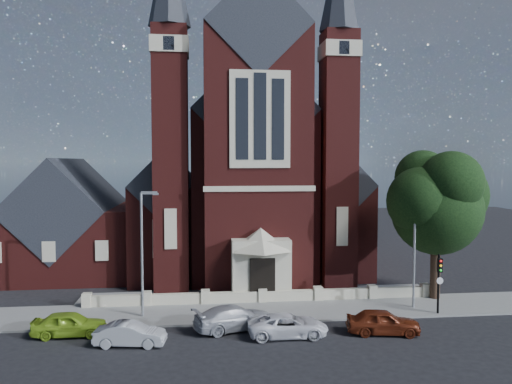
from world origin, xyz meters
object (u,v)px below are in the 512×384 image
(car_silver_a, at_px, (130,334))
(car_silver_b, at_px, (235,318))
(car_lime_van, at_px, (69,324))
(car_dark_red, at_px, (383,322))
(church, at_px, (243,179))
(traffic_signal, at_px, (439,276))
(street_tree, at_px, (440,204))
(street_lamp_left, at_px, (143,246))
(street_lamp_right, at_px, (416,241))
(parish_hall, at_px, (69,228))
(car_white_suv, at_px, (288,325))

(car_silver_a, relative_size, car_silver_b, 0.78)
(car_lime_van, height_order, car_dark_red, car_dark_red)
(car_dark_red, bearing_deg, church, 24.34)
(traffic_signal, bearing_deg, street_tree, 64.05)
(church, bearing_deg, street_lamp_left, -112.66)
(church, height_order, street_lamp_right, church)
(car_silver_a, distance_m, car_dark_red, 14.29)
(car_silver_a, bearing_deg, car_lime_van, 69.05)
(parish_hall, xyz_separation_m, car_dark_red, (22.16, -18.52, -3.30))
(street_tree, bearing_deg, car_dark_red, -135.93)
(car_silver_b, xyz_separation_m, car_dark_red, (8.48, -1.71, 0.00))
(street_tree, xyz_separation_m, car_silver_a, (-20.72, -6.50, -6.33))
(church, relative_size, car_lime_van, 8.48)
(street_tree, bearing_deg, car_silver_b, -163.13)
(street_tree, bearing_deg, church, 126.17)
(car_silver_a, bearing_deg, car_silver_b, -64.59)
(street_lamp_right, relative_size, car_dark_red, 1.93)
(parish_hall, xyz_separation_m, car_silver_a, (7.88, -18.79, -3.38))
(street_lamp_left, bearing_deg, street_lamp_right, 0.00)
(street_lamp_left, xyz_separation_m, traffic_signal, (18.91, -1.57, -2.02))
(street_tree, relative_size, street_lamp_right, 1.32)
(street_tree, xyz_separation_m, car_white_suv, (-11.98, -6.03, -6.32))
(church, height_order, street_tree, church)
(parish_hall, xyz_separation_m, street_tree, (28.60, -12.29, 2.95))
(car_lime_van, distance_m, car_white_suv, 12.48)
(parish_hall, height_order, car_dark_red, parish_hall)
(car_silver_a, xyz_separation_m, car_white_suv, (8.74, 0.47, 0.01))
(car_white_suv, distance_m, car_dark_red, 5.55)
(parish_hall, bearing_deg, street_lamp_right, -28.22)
(street_lamp_right, bearing_deg, car_white_suv, -155.45)
(church, height_order, parish_hall, church)
(church, distance_m, car_silver_b, 23.12)
(street_lamp_right, bearing_deg, street_lamp_left, 180.00)
(car_lime_van, height_order, car_white_suv, car_lime_van)
(car_silver_b, height_order, car_white_suv, car_silver_b)
(car_white_suv, bearing_deg, car_silver_a, 93.47)
(parish_hall, distance_m, traffic_signal, 31.20)
(street_lamp_right, height_order, car_silver_a, street_lamp_right)
(street_lamp_right, relative_size, car_white_suv, 1.76)
(street_tree, height_order, car_silver_a, street_tree)
(street_lamp_right, bearing_deg, car_silver_b, -167.21)
(church, distance_m, car_silver_a, 26.20)
(car_lime_van, bearing_deg, car_silver_b, -89.93)
(street_tree, xyz_separation_m, car_silver_b, (-14.91, -4.52, -6.25))
(church, distance_m, car_dark_red, 25.39)
(traffic_signal, height_order, car_silver_a, traffic_signal)
(street_lamp_left, bearing_deg, traffic_signal, -4.76)
(car_white_suv, bearing_deg, car_dark_red, -91.62)
(church, xyz_separation_m, street_lamp_right, (10.09, -18.94, -3.59))
(car_dark_red, bearing_deg, parish_hall, 59.74)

